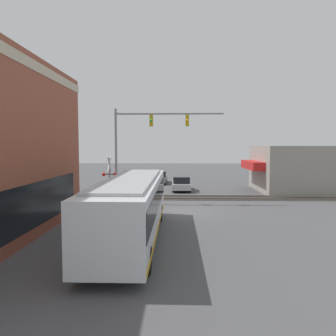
# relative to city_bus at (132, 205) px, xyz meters

# --- Properties ---
(ground_plane) EXTENTS (120.00, 120.00, 0.00)m
(ground_plane) POSITION_rel_city_bus_xyz_m (6.59, -2.80, -1.68)
(ground_plane) COLOR #4C4C4F
(shop_building) EXTENTS (8.35, 8.27, 4.54)m
(shop_building) POSITION_rel_city_bus_xyz_m (17.33, -13.78, 0.59)
(shop_building) COLOR gray
(shop_building) RESTS_ON ground
(city_bus) EXTENTS (12.21, 2.59, 3.04)m
(city_bus) POSITION_rel_city_bus_xyz_m (0.00, 0.00, 0.00)
(city_bus) COLOR silver
(city_bus) RESTS_ON ground
(traffic_signal_gantry) EXTENTS (0.42, 8.63, 7.49)m
(traffic_signal_gantry) POSITION_rel_city_bus_xyz_m (10.34, 0.34, 3.80)
(traffic_signal_gantry) COLOR gray
(traffic_signal_gantry) RESTS_ON ground
(crossing_signal) EXTENTS (1.41, 1.18, 3.81)m
(crossing_signal) POSITION_rel_city_bus_xyz_m (9.86, 3.17, 0.61)
(crossing_signal) COLOR gray
(crossing_signal) RESTS_ON ground
(rail_track_near) EXTENTS (2.60, 60.00, 0.15)m
(rail_track_near) POSITION_rel_city_bus_xyz_m (12.59, -2.80, -1.66)
(rail_track_near) COLOR #332D28
(rail_track_near) RESTS_ON ground
(parked_car_silver) EXTENTS (4.29, 1.82, 1.48)m
(parked_car_silver) POSITION_rel_city_bus_xyz_m (17.24, -2.60, -1.00)
(parked_car_silver) COLOR #B7B7BC
(parked_car_silver) RESTS_ON ground
(parked_car_grey) EXTENTS (4.62, 1.82, 1.51)m
(parked_car_grey) POSITION_rel_city_bus_xyz_m (23.53, -0.00, -0.98)
(parked_car_grey) COLOR slate
(parked_car_grey) RESTS_ON ground
(pedestrian_at_crossing) EXTENTS (0.34, 0.34, 1.67)m
(pedestrian_at_crossing) POSITION_rel_city_bus_xyz_m (9.27, 1.58, -0.83)
(pedestrian_at_crossing) COLOR #473828
(pedestrian_at_crossing) RESTS_ON ground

